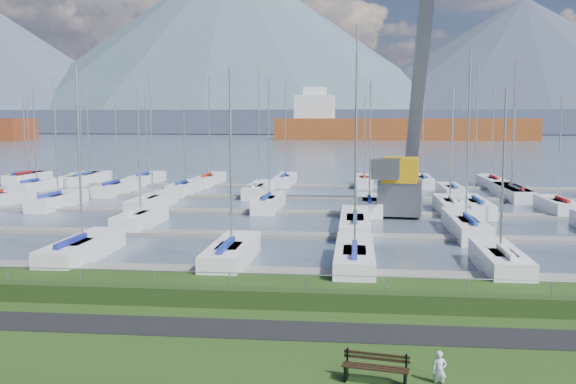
# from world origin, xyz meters

# --- Properties ---
(path) EXTENTS (160.00, 2.00, 0.04)m
(path) POSITION_xyz_m (0.00, -3.00, 0.01)
(path) COLOR black
(path) RESTS_ON grass
(water) EXTENTS (800.00, 540.00, 0.20)m
(water) POSITION_xyz_m (0.00, 260.00, -0.40)
(water) COLOR #48566A
(hedge) EXTENTS (80.00, 0.70, 0.70)m
(hedge) POSITION_xyz_m (0.00, -0.40, 0.35)
(hedge) COLOR #213613
(hedge) RESTS_ON grass
(fence) EXTENTS (80.00, 0.04, 0.04)m
(fence) POSITION_xyz_m (0.00, 0.00, 1.20)
(fence) COLOR gray
(fence) RESTS_ON grass
(foothill) EXTENTS (900.00, 80.00, 12.00)m
(foothill) POSITION_xyz_m (0.00, 330.00, 6.00)
(foothill) COLOR #3F475D
(foothill) RESTS_ON water
(mountains) EXTENTS (1190.00, 360.00, 115.00)m
(mountains) POSITION_xyz_m (7.35, 404.62, 46.68)
(mountains) COLOR #3C4557
(mountains) RESTS_ON water
(docks) EXTENTS (90.00, 41.60, 0.25)m
(docks) POSITION_xyz_m (0.00, 26.00, -0.22)
(docks) COLOR gray
(docks) RESTS_ON water
(bench_right) EXTENTS (1.85, 0.75, 0.85)m
(bench_right) POSITION_xyz_m (4.39, -7.02, 0.42)
(bench_right) COLOR black
(bench_right) RESTS_ON grass
(person) EXTENTS (0.41, 0.30, 1.05)m
(person) POSITION_xyz_m (6.10, -6.89, 0.52)
(person) COLOR silver
(person) RESTS_ON grass
(crane) EXTENTS (4.93, 13.34, 22.35)m
(crane) POSITION_xyz_m (7.64, 26.53, 5.33)
(crane) COLOR #585A60
(crane) RESTS_ON water
(cargo_ship_mid) EXTENTS (93.68, 21.30, 21.50)m
(cargo_ship_mid) POSITION_xyz_m (16.66, 215.08, 3.60)
(cargo_ship_mid) COLOR brown
(cargo_ship_mid) RESTS_ON water
(sailboat_fleet) EXTENTS (75.92, 49.55, 13.77)m
(sailboat_fleet) POSITION_xyz_m (-1.96, 29.38, 5.44)
(sailboat_fleet) COLOR white
(sailboat_fleet) RESTS_ON water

